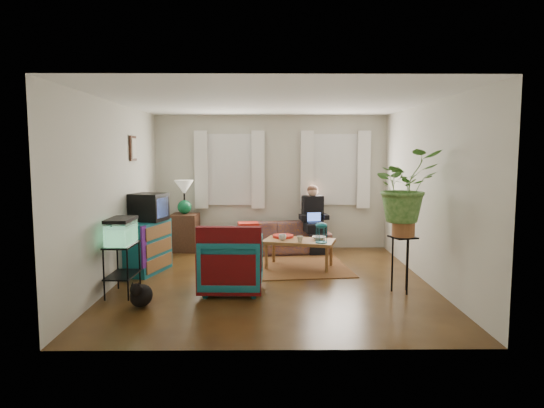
{
  "coord_description": "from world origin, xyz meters",
  "views": [
    {
      "loc": [
        -0.08,
        -6.98,
        1.9
      ],
      "look_at": [
        0.0,
        0.4,
        1.1
      ],
      "focal_mm": 32.0,
      "sensor_mm": 36.0,
      "label": 1
    }
  ],
  "objects_px": {
    "dresser": "(146,247)",
    "coffee_table": "(299,254)",
    "side_table": "(185,232)",
    "plant_stand": "(402,264)",
    "sofa": "(278,233)",
    "armchair": "(232,261)",
    "aquarium_stand": "(122,269)"
  },
  "relations": [
    {
      "from": "dresser",
      "to": "aquarium_stand",
      "type": "bearing_deg",
      "value": -74.75
    },
    {
      "from": "side_table",
      "to": "armchair",
      "type": "bearing_deg",
      "value": -68.07
    },
    {
      "from": "coffee_table",
      "to": "plant_stand",
      "type": "relative_size",
      "value": 1.47
    },
    {
      "from": "aquarium_stand",
      "to": "plant_stand",
      "type": "distance_m",
      "value": 3.75
    },
    {
      "from": "sofa",
      "to": "armchair",
      "type": "xyz_separation_m",
      "value": [
        -0.68,
        -2.56,
        0.04
      ]
    },
    {
      "from": "sofa",
      "to": "dresser",
      "type": "relative_size",
      "value": 2.13
    },
    {
      "from": "coffee_table",
      "to": "plant_stand",
      "type": "distance_m",
      "value": 1.91
    },
    {
      "from": "dresser",
      "to": "plant_stand",
      "type": "xyz_separation_m",
      "value": [
        3.74,
        -1.14,
        -0.02
      ]
    },
    {
      "from": "sofa",
      "to": "armchair",
      "type": "relative_size",
      "value": 2.3
    },
    {
      "from": "dresser",
      "to": "armchair",
      "type": "relative_size",
      "value": 1.08
    },
    {
      "from": "side_table",
      "to": "aquarium_stand",
      "type": "xyz_separation_m",
      "value": [
        -0.35,
        -2.86,
        -0.02
      ]
    },
    {
      "from": "dresser",
      "to": "armchair",
      "type": "xyz_separation_m",
      "value": [
        1.43,
        -1.07,
        0.01
      ]
    },
    {
      "from": "sofa",
      "to": "aquarium_stand",
      "type": "distance_m",
      "value": 3.44
    },
    {
      "from": "coffee_table",
      "to": "plant_stand",
      "type": "height_order",
      "value": "plant_stand"
    },
    {
      "from": "dresser",
      "to": "coffee_table",
      "type": "distance_m",
      "value": 2.46
    },
    {
      "from": "dresser",
      "to": "armchair",
      "type": "height_order",
      "value": "armchair"
    },
    {
      "from": "armchair",
      "to": "plant_stand",
      "type": "distance_m",
      "value": 2.31
    },
    {
      "from": "aquarium_stand",
      "to": "coffee_table",
      "type": "height_order",
      "value": "aquarium_stand"
    },
    {
      "from": "aquarium_stand",
      "to": "coffee_table",
      "type": "xyz_separation_m",
      "value": [
        2.45,
        1.46,
        -0.11
      ]
    },
    {
      "from": "sofa",
      "to": "aquarium_stand",
      "type": "bearing_deg",
      "value": -136.11
    },
    {
      "from": "side_table",
      "to": "armchair",
      "type": "xyz_separation_m",
      "value": [
        1.09,
        -2.71,
        0.06
      ]
    },
    {
      "from": "side_table",
      "to": "dresser",
      "type": "bearing_deg",
      "value": -101.7
    },
    {
      "from": "plant_stand",
      "to": "side_table",
      "type": "bearing_deg",
      "value": 140.74
    },
    {
      "from": "armchair",
      "to": "plant_stand",
      "type": "bearing_deg",
      "value": -179.78
    },
    {
      "from": "sofa",
      "to": "dresser",
      "type": "height_order",
      "value": "dresser"
    },
    {
      "from": "sofa",
      "to": "side_table",
      "type": "relative_size",
      "value": 2.68
    },
    {
      "from": "side_table",
      "to": "dresser",
      "type": "xyz_separation_m",
      "value": [
        -0.34,
        -1.64,
        0.05
      ]
    },
    {
      "from": "armchair",
      "to": "dresser",
      "type": "bearing_deg",
      "value": -34.91
    },
    {
      "from": "dresser",
      "to": "armchair",
      "type": "bearing_deg",
      "value": -21.06
    },
    {
      "from": "side_table",
      "to": "armchair",
      "type": "distance_m",
      "value": 2.93
    },
    {
      "from": "coffee_table",
      "to": "aquarium_stand",
      "type": "bearing_deg",
      "value": -133.38
    },
    {
      "from": "sofa",
      "to": "aquarium_stand",
      "type": "relative_size",
      "value": 2.82
    }
  ]
}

